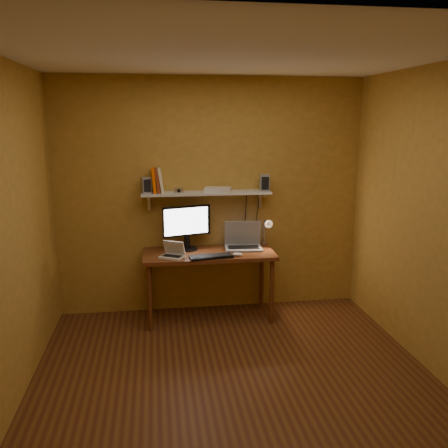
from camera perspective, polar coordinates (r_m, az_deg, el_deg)
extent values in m
cube|color=brown|center=(4.22, 1.28, -18.18)|extent=(3.40, 3.20, 0.02)
cube|color=silver|center=(3.66, 1.49, 19.79)|extent=(3.40, 3.20, 0.02)
cube|color=#BB8639|center=(5.29, -1.56, 3.33)|extent=(3.40, 0.02, 2.60)
cube|color=#BB8639|center=(2.23, 8.46, -9.99)|extent=(3.40, 0.02, 2.60)
cube|color=#BB8639|center=(3.84, -24.69, -1.40)|extent=(0.02, 3.20, 2.60)
cube|color=#BB8639|center=(4.35, 24.17, 0.19)|extent=(0.02, 3.20, 2.60)
cube|color=brown|center=(5.09, -1.83, -3.63)|extent=(1.40, 0.60, 0.04)
cylinder|color=brown|center=(4.95, -8.94, -8.82)|extent=(0.05, 0.05, 0.71)
cylinder|color=brown|center=(5.09, 5.75, -8.12)|extent=(0.05, 0.05, 0.71)
cylinder|color=brown|center=(5.41, -8.90, -6.98)|extent=(0.05, 0.05, 0.71)
cylinder|color=brown|center=(5.53, 4.55, -6.39)|extent=(0.05, 0.05, 0.71)
cube|color=silver|center=(5.14, -2.12, 3.75)|extent=(1.40, 0.25, 0.02)
cube|color=silver|center=(5.23, -9.02, 2.63)|extent=(0.03, 0.03, 0.18)
cube|color=silver|center=(5.36, 4.36, 2.99)|extent=(0.03, 0.03, 0.18)
cylinder|color=black|center=(5.20, -4.46, -2.97)|extent=(0.28, 0.28, 0.02)
cube|color=black|center=(5.18, -4.47, -2.07)|extent=(0.06, 0.05, 0.16)
cube|color=black|center=(5.13, -4.51, 0.37)|extent=(0.52, 0.17, 0.33)
cube|color=white|center=(5.11, -4.50, 0.33)|extent=(0.48, 0.14, 0.29)
cube|color=gray|center=(5.21, 2.35, -2.91)|extent=(0.42, 0.32, 0.02)
cube|color=black|center=(5.21, 2.36, -2.80)|extent=(0.35, 0.18, 0.00)
cube|color=gray|center=(5.28, 2.25, -1.06)|extent=(0.41, 0.11, 0.28)
cube|color=#111837|center=(5.28, 2.25, -1.06)|extent=(0.36, 0.09, 0.23)
cube|color=silver|center=(4.90, -6.28, -3.97)|extent=(0.28, 0.25, 0.02)
cube|color=black|center=(4.90, -6.28, -3.84)|extent=(0.21, 0.17, 0.00)
cube|color=silver|center=(4.93, -6.01, -2.85)|extent=(0.23, 0.17, 0.16)
cube|color=black|center=(4.93, -6.01, -2.85)|extent=(0.20, 0.14, 0.13)
cube|color=black|center=(4.88, -1.56, -3.94)|extent=(0.46, 0.21, 0.02)
ellipsoid|color=silver|center=(4.94, 1.64, -3.66)|extent=(0.11, 0.09, 0.03)
cube|color=silver|center=(5.43, 4.82, -2.53)|extent=(0.05, 0.06, 0.08)
cylinder|color=silver|center=(5.39, 4.85, -0.99)|extent=(0.02, 0.02, 0.28)
cylinder|color=silver|center=(5.28, 5.08, 0.28)|extent=(0.01, 0.16, 0.01)
cone|color=silver|center=(5.21, 5.28, 0.10)|extent=(0.09, 0.09, 0.09)
sphere|color=#FFE0A5|center=(5.19, 5.33, 0.05)|extent=(0.04, 0.04, 0.04)
cube|color=gray|center=(5.10, -9.33, 4.64)|extent=(0.11, 0.11, 0.17)
cube|color=gray|center=(5.22, 4.90, 4.98)|extent=(0.11, 0.11, 0.18)
cube|color=#F45804|center=(5.11, -8.41, 5.19)|extent=(0.05, 0.18, 0.26)
cube|color=maroon|center=(5.11, -8.00, 5.21)|extent=(0.06, 0.18, 0.26)
cube|color=beige|center=(5.11, -7.59, 5.22)|extent=(0.07, 0.18, 0.26)
cube|color=silver|center=(5.05, -5.48, 4.03)|extent=(0.10, 0.03, 0.06)
cylinder|color=black|center=(5.04, -5.47, 4.00)|extent=(0.04, 0.02, 0.04)
cube|color=silver|center=(5.14, -0.75, 4.17)|extent=(0.32, 0.25, 0.05)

